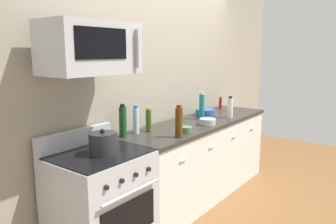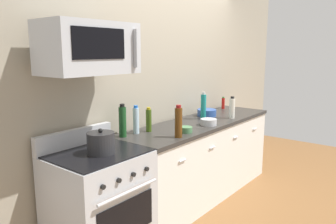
# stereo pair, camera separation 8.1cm
# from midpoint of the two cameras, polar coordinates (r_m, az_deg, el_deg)

# --- Properties ---
(ground_plane) EXTENTS (6.52, 6.52, 0.00)m
(ground_plane) POSITION_cam_midpoint_polar(r_m,az_deg,el_deg) (4.16, 4.74, -14.06)
(ground_plane) COLOR brown
(back_wall) EXTENTS (5.43, 0.10, 2.70)m
(back_wall) POSITION_cam_midpoint_polar(r_m,az_deg,el_deg) (4.03, 0.09, 5.16)
(back_wall) COLOR #9E937F
(back_wall) RESTS_ON ground_plane
(counter_unit) EXTENTS (2.34, 0.66, 0.92)m
(counter_unit) POSITION_cam_midpoint_polar(r_m,az_deg,el_deg) (3.99, 4.86, -8.04)
(counter_unit) COLOR silver
(counter_unit) RESTS_ON ground_plane
(range_oven) EXTENTS (0.76, 0.69, 1.07)m
(range_oven) POSITION_cam_midpoint_polar(r_m,az_deg,el_deg) (2.89, -12.45, -15.52)
(range_oven) COLOR #B7BABF
(range_oven) RESTS_ON ground_plane
(microwave) EXTENTS (0.74, 0.44, 0.40)m
(microwave) POSITION_cam_midpoint_polar(r_m,az_deg,el_deg) (2.64, -14.20, 10.72)
(microwave) COLOR #B7BABF
(bottle_sparkling_teal) EXTENTS (0.07, 0.07, 0.33)m
(bottle_sparkling_teal) POSITION_cam_midpoint_polar(r_m,az_deg,el_deg) (3.96, 5.32, 1.02)
(bottle_sparkling_teal) COLOR #197F7A
(bottle_sparkling_teal) RESTS_ON countertop_slab
(bottle_wine_amber) EXTENTS (0.07, 0.07, 0.31)m
(bottle_wine_amber) POSITION_cam_midpoint_polar(r_m,az_deg,el_deg) (3.10, 1.16, -1.76)
(bottle_wine_amber) COLOR #59330F
(bottle_wine_amber) RESTS_ON countertop_slab
(bottle_vinegar_white) EXTENTS (0.07, 0.07, 0.27)m
(bottle_vinegar_white) POSITION_cam_midpoint_polar(r_m,az_deg,el_deg) (4.07, 10.20, 0.75)
(bottle_vinegar_white) COLOR silver
(bottle_vinegar_white) RESTS_ON countertop_slab
(bottle_hot_sauce_red) EXTENTS (0.04, 0.04, 0.17)m
(bottle_hot_sauce_red) POSITION_cam_midpoint_polar(r_m,az_deg,el_deg) (4.73, 8.61, 1.58)
(bottle_hot_sauce_red) COLOR #B21914
(bottle_hot_sauce_red) RESTS_ON countertop_slab
(bottle_wine_green) EXTENTS (0.07, 0.07, 0.32)m
(bottle_wine_green) POSITION_cam_midpoint_polar(r_m,az_deg,el_deg) (3.14, -8.61, -1.66)
(bottle_wine_green) COLOR #19471E
(bottle_wine_green) RESTS_ON countertop_slab
(bottle_olive_oil) EXTENTS (0.06, 0.06, 0.25)m
(bottle_olive_oil) POSITION_cam_midpoint_polar(r_m,az_deg,el_deg) (3.33, -4.11, -1.42)
(bottle_olive_oil) COLOR #385114
(bottle_olive_oil) RESTS_ON countertop_slab
(bottle_water_clear) EXTENTS (0.06, 0.06, 0.28)m
(bottle_water_clear) POSITION_cam_midpoint_polar(r_m,az_deg,el_deg) (3.25, -6.31, -1.48)
(bottle_water_clear) COLOR silver
(bottle_water_clear) RESTS_ON countertop_slab
(bowl_steel_prep) EXTENTS (0.18, 0.18, 0.07)m
(bowl_steel_prep) POSITION_cam_midpoint_polar(r_m,az_deg,el_deg) (3.66, 6.26, -1.67)
(bowl_steel_prep) COLOR #B2B5BA
(bowl_steel_prep) RESTS_ON countertop_slab
(bowl_green_glaze) EXTENTS (0.13, 0.13, 0.06)m
(bowl_green_glaze) POSITION_cam_midpoint_polar(r_m,az_deg,el_deg) (3.31, 2.40, -3.03)
(bowl_green_glaze) COLOR #477A4C
(bowl_green_glaze) RESTS_ON countertop_slab
(bowl_blue_mixing) EXTENTS (0.24, 0.24, 0.08)m
(bowl_blue_mixing) POSITION_cam_midpoint_polar(r_m,az_deg,el_deg) (4.17, 5.88, -0.05)
(bowl_blue_mixing) COLOR #2D519E
(bowl_blue_mixing) RESTS_ON countertop_slab
(stockpot) EXTENTS (0.22, 0.22, 0.21)m
(stockpot) POSITION_cam_midpoint_polar(r_m,az_deg,el_deg) (2.66, -12.16, -5.37)
(stockpot) COLOR #262628
(stockpot) RESTS_ON range_oven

